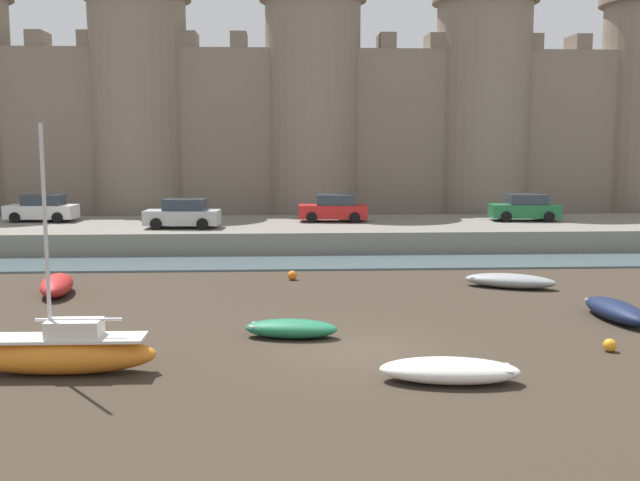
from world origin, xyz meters
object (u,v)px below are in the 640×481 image
at_px(rowboat_foreground_right, 616,310).
at_px(car_quay_east, 525,208).
at_px(mooring_buoy_near_shore, 292,275).
at_px(car_quay_west, 42,209).
at_px(mooring_buoy_mid_mud, 610,345).
at_px(rowboat_midflat_left, 510,280).
at_px(rowboat_midflat_centre, 291,328).
at_px(rowboat_midflat_right, 57,285).
at_px(car_quay_centre_east, 334,209).
at_px(car_quay_centre_west, 183,214).
at_px(sailboat_foreground_centre, 62,351).
at_px(rowboat_foreground_left, 450,370).

distance_m(rowboat_foreground_right, car_quay_east, 20.84).
xyz_separation_m(mooring_buoy_near_shore, car_quay_west, (-14.85, 13.42, 1.81)).
bearing_deg(mooring_buoy_mid_mud, mooring_buoy_near_shore, 127.25).
distance_m(rowboat_midflat_left, mooring_buoy_mid_mud, 9.53).
bearing_deg(rowboat_midflat_centre, rowboat_midflat_right, 142.51).
xyz_separation_m(rowboat_midflat_left, car_quay_centre_east, (-6.26, 14.81, 1.71)).
height_order(rowboat_midflat_right, mooring_buoy_near_shore, rowboat_midflat_right).
relative_size(rowboat_midflat_centre, rowboat_midflat_left, 0.77).
bearing_deg(mooring_buoy_near_shore, rowboat_midflat_left, -14.01).
distance_m(rowboat_midflat_centre, car_quay_centre_west, 20.14).
distance_m(rowboat_foreground_right, mooring_buoy_mid_mud, 4.15).
distance_m(rowboat_midflat_centre, mooring_buoy_near_shore, 9.75).
bearing_deg(rowboat_midflat_right, car_quay_centre_east, 51.86).
bearing_deg(sailboat_foreground_centre, car_quay_centre_east, 70.93).
bearing_deg(rowboat_midflat_centre, rowboat_foreground_right, 8.73).
bearing_deg(car_quay_centre_west, car_quay_west, 156.16).
height_order(mooring_buoy_mid_mud, mooring_buoy_near_shore, mooring_buoy_near_shore).
bearing_deg(rowboat_midflat_right, car_quay_centre_west, 74.46).
bearing_deg(rowboat_midflat_centre, mooring_buoy_near_shore, 88.93).
xyz_separation_m(rowboat_midflat_right, car_quay_centre_east, (12.02, 15.31, 1.61)).
xyz_separation_m(rowboat_foreground_left, car_quay_east, (10.63, 26.69, 1.69)).
relative_size(sailboat_foreground_centre, car_quay_east, 1.53).
xyz_separation_m(rowboat_midflat_left, rowboat_foreground_right, (1.85, -5.82, 0.04)).
distance_m(rowboat_foreground_left, car_quay_centre_east, 26.93).
relative_size(car_quay_centre_west, car_quay_east, 1.00).
height_order(rowboat_midflat_left, rowboat_foreground_left, rowboat_foreground_left).
bearing_deg(rowboat_midflat_right, rowboat_foreground_right, -14.80).
xyz_separation_m(sailboat_foreground_centre, rowboat_foreground_left, (9.89, -1.23, -0.27)).
distance_m(rowboat_midflat_right, rowboat_foreground_right, 20.83).
bearing_deg(rowboat_midflat_centre, mooring_buoy_mid_mud, -12.47).
xyz_separation_m(rowboat_midflat_centre, rowboat_foreground_right, (11.00, 1.69, 0.05)).
bearing_deg(car_quay_centre_east, rowboat_foreground_left, -87.81).
height_order(rowboat_midflat_right, mooring_buoy_mid_mud, rowboat_midflat_right).
height_order(rowboat_midflat_centre, car_quay_centre_east, car_quay_centre_east).
relative_size(rowboat_foreground_left, car_quay_west, 0.87).
relative_size(mooring_buoy_near_shore, car_quay_east, 0.10).
bearing_deg(mooring_buoy_near_shore, car_quay_centre_west, 122.00).
xyz_separation_m(rowboat_foreground_right, car_quay_centre_east, (-8.11, 20.63, 1.66)).
height_order(rowboat_foreground_right, car_quay_east, car_quay_east).
distance_m(mooring_buoy_near_shore, car_quay_west, 20.10).
xyz_separation_m(rowboat_midflat_centre, rowboat_midflat_left, (9.15, 7.51, 0.01)).
relative_size(rowboat_midflat_centre, rowboat_foreground_left, 0.82).
xyz_separation_m(mooring_buoy_mid_mud, car_quay_east, (5.41, 24.17, 1.83)).
height_order(sailboat_foreground_centre, car_quay_centre_west, sailboat_foreground_centre).
bearing_deg(rowboat_midflat_centre, car_quay_centre_west, 106.63).
height_order(rowboat_midflat_centre, mooring_buoy_mid_mud, rowboat_midflat_centre).
height_order(car_quay_centre_west, car_quay_east, same).
xyz_separation_m(rowboat_midflat_centre, rowboat_foreground_left, (3.91, -4.54, 0.02)).
relative_size(rowboat_midflat_left, car_quay_east, 0.92).
bearing_deg(rowboat_midflat_left, rowboat_midflat_centre, -140.61).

